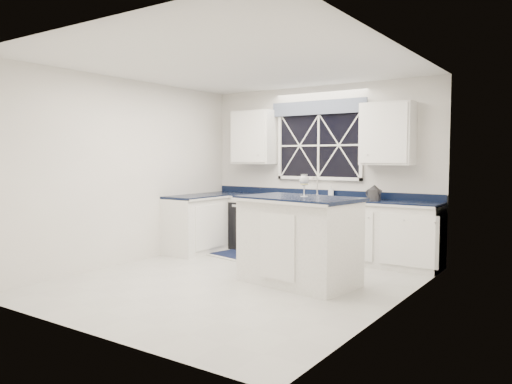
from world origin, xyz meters
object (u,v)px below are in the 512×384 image
Objects in this scene: wine_glass at (304,181)px; soap_bottle at (331,191)px; island at (299,240)px; kettle at (374,193)px; dishwasher at (253,225)px; faucet at (317,186)px.

wine_glass is 1.55× the size of soap_bottle.
soap_bottle reaches higher than island.
island is at bearing -79.33° from kettle.
wine_glass is (1.83, -1.54, 0.86)m from dishwasher.
wine_glass is at bearing -78.49° from kettle.
dishwasher is 2.72× the size of faucet.
dishwasher is 2.41m from island.
dishwasher is 4.61× the size of soap_bottle.
faucet is 0.26m from soap_bottle.
faucet is 1.09× the size of wine_glass.
island is (0.69, -1.79, -0.56)m from faucet.
soap_bottle is (-0.48, 1.75, -0.24)m from wine_glass.
wine_glass is at bearing -40.08° from dishwasher.
faucet is at bearing 10.02° from dishwasher.
faucet is at bearing 119.13° from island.
kettle is 0.80m from soap_bottle.
dishwasher is 2.96× the size of wine_glass.
wine_glass is 1.83m from soap_bottle.
kettle is (0.34, 1.62, 0.50)m from island.
island is (1.79, -1.60, 0.13)m from dishwasher.
soap_bottle is (0.25, 0.02, -0.07)m from faucet.
wine_glass is at bearing -67.18° from faucet.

